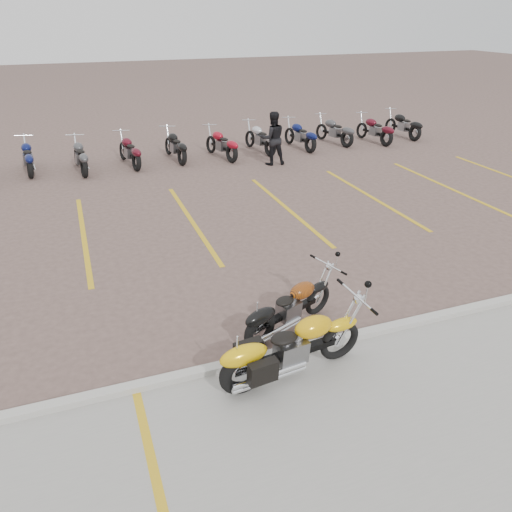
% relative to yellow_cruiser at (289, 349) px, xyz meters
% --- Properties ---
extents(ground, '(100.00, 100.00, 0.00)m').
position_rel_yellow_cruiser_xyz_m(ground, '(0.10, 2.46, -0.48)').
color(ground, '#705750').
rests_on(ground, ground).
extents(concrete_apron, '(60.00, 5.00, 0.01)m').
position_rel_yellow_cruiser_xyz_m(concrete_apron, '(0.10, -2.04, -0.48)').
color(concrete_apron, '#9E9B93').
rests_on(concrete_apron, ground).
extents(curb, '(60.00, 0.18, 0.12)m').
position_rel_yellow_cruiser_xyz_m(curb, '(0.10, 0.46, -0.42)').
color(curb, '#ADAAA3').
rests_on(curb, ground).
extents(parking_stripes, '(38.00, 5.50, 0.01)m').
position_rel_yellow_cruiser_xyz_m(parking_stripes, '(0.10, 6.46, -0.48)').
color(parking_stripes, gold).
rests_on(parking_stripes, ground).
extents(yellow_cruiser, '(2.36, 0.47, 0.97)m').
position_rel_yellow_cruiser_xyz_m(yellow_cruiser, '(0.00, 0.00, 0.00)').
color(yellow_cruiser, black).
rests_on(yellow_cruiser, ground).
extents(flame_cruiser, '(1.91, 0.87, 0.83)m').
position_rel_yellow_cruiser_xyz_m(flame_cruiser, '(0.45, 1.10, -0.07)').
color(flame_cruiser, black).
rests_on(flame_cruiser, ground).
extents(person_b, '(0.97, 0.79, 1.84)m').
position_rel_yellow_cruiser_xyz_m(person_b, '(4.06, 10.69, 0.43)').
color(person_b, black).
rests_on(person_b, ground).
extents(bg_bike_row, '(20.80, 2.08, 1.10)m').
position_rel_yellow_cruiser_xyz_m(bg_bike_row, '(0.92, 12.40, 0.07)').
color(bg_bike_row, black).
rests_on(bg_bike_row, ground).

